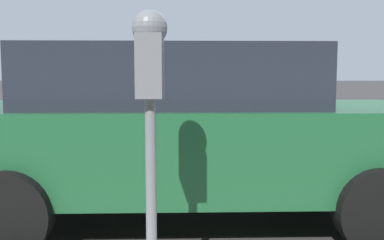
{
  "coord_description": "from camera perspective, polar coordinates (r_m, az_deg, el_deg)",
  "views": [
    {
      "loc": [
        -4.97,
        0.7,
        1.3
      ],
      "look_at": [
        -2.09,
        0.72,
        1.02
      ],
      "focal_mm": 42.0,
      "sensor_mm": 36.0,
      "label": 1
    }
  ],
  "objects": [
    {
      "name": "car_green",
      "position": [
        4.1,
        -0.65,
        -1.17
      ],
      "size": [
        2.17,
        4.39,
        1.55
      ],
      "rotation": [
        0.0,
        0.0,
        3.18
      ],
      "color": "#1E5B33",
      "rests_on": "ground_plane"
    },
    {
      "name": "parking_meter",
      "position": [
        2.42,
        -5.34,
        5.37
      ],
      "size": [
        0.21,
        0.19,
        1.52
      ],
      "color": "gray",
      "rests_on": "sidewalk"
    },
    {
      "name": "ground_plane",
      "position": [
        5.19,
        8.18,
        -8.97
      ],
      "size": [
        220.0,
        220.0,
        0.0
      ],
      "primitive_type": "plane",
      "color": "#3D3A3A"
    }
  ]
}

